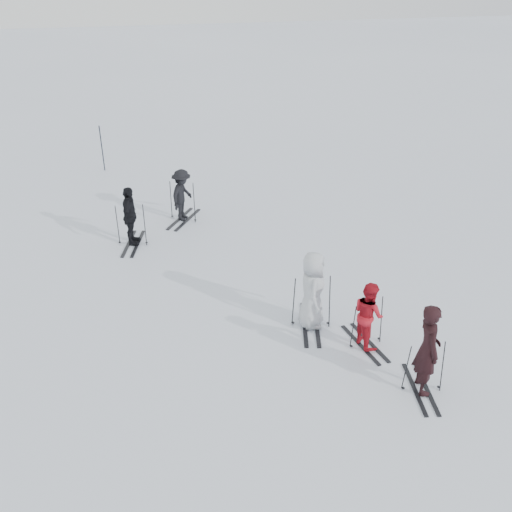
{
  "coord_description": "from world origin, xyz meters",
  "views": [
    {
      "loc": [
        -2.84,
        -11.23,
        7.79
      ],
      "look_at": [
        0.0,
        1.0,
        1.0
      ],
      "focal_mm": 40.0,
      "sensor_mm": 36.0,
      "label": 1
    }
  ],
  "objects_px": {
    "skier_red": "(368,315)",
    "skier_grey": "(312,291)",
    "skier_uphill_far": "(182,196)",
    "piste_marker": "(102,148)",
    "skier_uphill_left": "(130,217)",
    "skier_near_dark": "(427,350)"
  },
  "relations": [
    {
      "from": "skier_uphill_far",
      "to": "piste_marker",
      "type": "xyz_separation_m",
      "value": [
        -2.52,
        5.42,
        0.06
      ]
    },
    {
      "from": "skier_uphill_far",
      "to": "piste_marker",
      "type": "relative_size",
      "value": 0.93
    },
    {
      "from": "skier_grey",
      "to": "skier_uphill_left",
      "type": "xyz_separation_m",
      "value": [
        -3.89,
        5.16,
        -0.05
      ]
    },
    {
      "from": "skier_near_dark",
      "to": "skier_grey",
      "type": "relative_size",
      "value": 1.05
    },
    {
      "from": "skier_uphill_left",
      "to": "skier_uphill_far",
      "type": "relative_size",
      "value": 1.06
    },
    {
      "from": "skier_near_dark",
      "to": "skier_uphill_far",
      "type": "bearing_deg",
      "value": 32.16
    },
    {
      "from": "skier_near_dark",
      "to": "skier_uphill_far",
      "type": "xyz_separation_m",
      "value": [
        -3.68,
        9.19,
        -0.14
      ]
    },
    {
      "from": "skier_grey",
      "to": "skier_uphill_far",
      "type": "height_order",
      "value": "skier_grey"
    },
    {
      "from": "skier_near_dark",
      "to": "skier_grey",
      "type": "distance_m",
      "value": 3.01
    },
    {
      "from": "skier_near_dark",
      "to": "piste_marker",
      "type": "bearing_deg",
      "value": 33.32
    },
    {
      "from": "skier_near_dark",
      "to": "skier_red",
      "type": "xyz_separation_m",
      "value": [
        -0.51,
        1.65,
        -0.21
      ]
    },
    {
      "from": "skier_red",
      "to": "skier_grey",
      "type": "distance_m",
      "value": 1.38
    },
    {
      "from": "skier_grey",
      "to": "skier_uphill_left",
      "type": "bearing_deg",
      "value": 51.25
    },
    {
      "from": "skier_red",
      "to": "piste_marker",
      "type": "distance_m",
      "value": 14.16
    },
    {
      "from": "skier_uphill_far",
      "to": "skier_grey",
      "type": "bearing_deg",
      "value": -128.83
    },
    {
      "from": "skier_red",
      "to": "skier_uphill_left",
      "type": "bearing_deg",
      "value": 28.96
    },
    {
      "from": "piste_marker",
      "to": "skier_grey",
      "type": "bearing_deg",
      "value": -68.49
    },
    {
      "from": "skier_red",
      "to": "skier_uphill_far",
      "type": "distance_m",
      "value": 8.19
    },
    {
      "from": "skier_red",
      "to": "skier_grey",
      "type": "xyz_separation_m",
      "value": [
        -0.96,
        0.98,
        0.16
      ]
    },
    {
      "from": "skier_red",
      "to": "piste_marker",
      "type": "xyz_separation_m",
      "value": [
        -5.69,
        12.97,
        0.12
      ]
    },
    {
      "from": "skier_uphill_left",
      "to": "skier_uphill_far",
      "type": "bearing_deg",
      "value": -35.62
    },
    {
      "from": "skier_red",
      "to": "skier_grey",
      "type": "relative_size",
      "value": 0.83
    }
  ]
}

